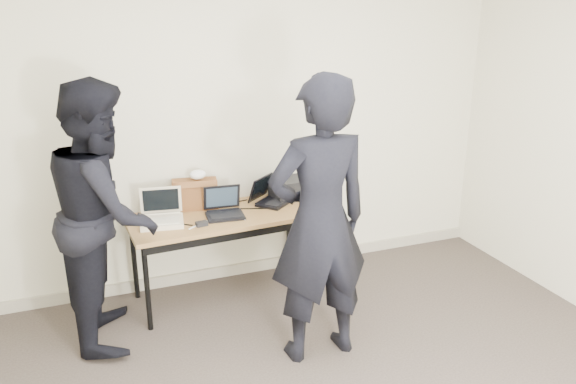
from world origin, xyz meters
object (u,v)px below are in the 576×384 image
equipment_box (289,189)px  person_typist (319,223)px  laptop_beige (162,216)px  person_observer (105,213)px  leather_satchel (195,193)px  laptop_right (270,197)px  laptop_center (224,209)px  desk (225,222)px

equipment_box → person_typist: (-0.25, -1.18, 0.16)m
laptop_beige → person_typist: (0.87, -1.00, 0.20)m
person_typist → person_observer: bearing=-33.3°
laptop_beige → leather_satchel: bearing=44.5°
laptop_right → person_typist: 1.15m
laptop_beige → leather_satchel: 0.39m
laptop_beige → equipment_box: (1.12, 0.19, 0.03)m
person_observer → laptop_center: bearing=-70.1°
desk → person_typist: (0.38, -0.99, 0.31)m
laptop_center → person_typist: size_ratio=0.16×
leather_satchel → person_typist: 1.35m
desk → laptop_right: bearing=14.4°
laptop_right → person_observer: size_ratio=0.22×
laptop_center → leather_satchel: size_ratio=0.82×
equipment_box → laptop_right: bearing=-165.5°
leather_satchel → person_observer: (-0.72, -0.45, 0.09)m
laptop_beige → laptop_center: size_ratio=1.14×
laptop_right → person_observer: (-1.34, -0.36, 0.16)m
laptop_beige → person_typist: person_typist is taller
person_typist → laptop_right: bearing=-94.7°
laptop_center → person_observer: 0.94m
laptop_center → laptop_right: laptop_center is taller
person_observer → person_typist: bearing=-114.4°
desk → person_observer: person_observer is taller
laptop_center → equipment_box: (0.63, 0.20, 0.03)m
desk → person_typist: person_typist is taller
laptop_center → desk: bearing=61.8°
laptop_right → laptop_beige: bearing=147.4°
laptop_center → leather_satchel: (-0.18, 0.23, 0.08)m
person_observer → laptop_right: bearing=-68.3°
laptop_beige → laptop_right: size_ratio=0.87×
leather_satchel → person_typist: person_typist is taller
laptop_beige → laptop_right: bearing=17.0°
person_typist → person_observer: person_typist is taller
equipment_box → person_observer: bearing=-165.0°
laptop_right → laptop_center: bearing=157.5°
equipment_box → person_typist: size_ratio=0.15×
laptop_beige → laptop_center: (0.49, -0.01, -0.00)m
laptop_beige → person_observer: (-0.42, -0.22, 0.16)m
leather_satchel → person_typist: (0.56, -1.22, 0.12)m
leather_satchel → equipment_box: 0.81m
laptop_right → person_typist: size_ratio=0.21×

